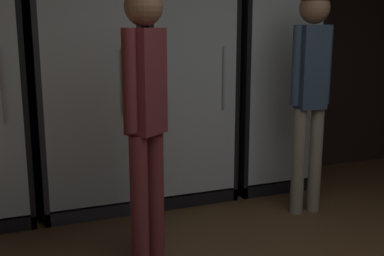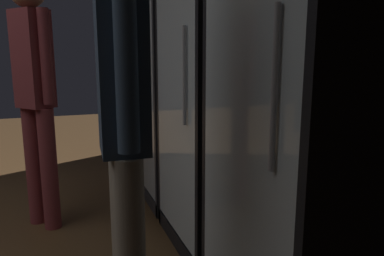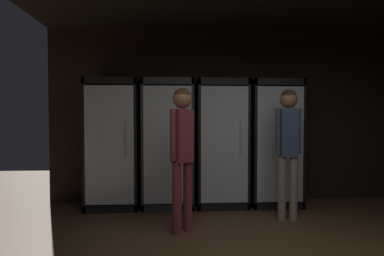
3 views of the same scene
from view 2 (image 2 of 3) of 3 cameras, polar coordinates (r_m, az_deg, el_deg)
name	(u,v)px [view 2 (image 2 of 3)]	position (r m, az deg, el deg)	size (l,w,h in m)	color
wall_back	(299,13)	(2.16, 16.33, 16.74)	(6.00, 0.06, 2.80)	black
cooler_far_left	(157,78)	(3.79, -5.41, 7.79)	(0.77, 0.61, 1.95)	black
cooler_left	(183,84)	(2.99, -1.33, 6.88)	(0.77, 0.61, 1.95)	#2B2B30
cooler_center	(228,93)	(2.23, 5.58, 5.44)	(0.77, 0.61, 1.95)	black
cooler_right	(319,114)	(1.53, 19.06, 2.10)	(0.77, 0.61, 1.95)	black
shopper_near	(34,72)	(2.64, -23.37, 7.94)	(0.29, 0.27, 1.72)	brown
shopper_far	(122,74)	(1.24, -10.85, 8.29)	(0.33, 0.23, 1.74)	gray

